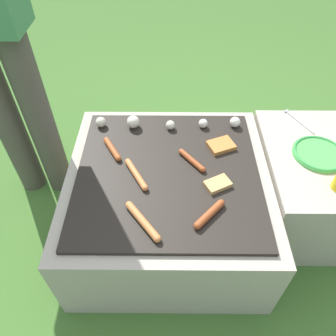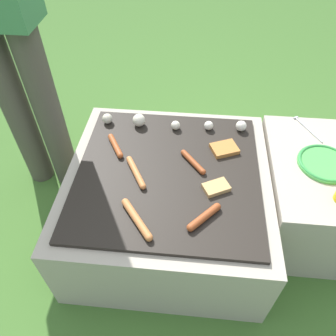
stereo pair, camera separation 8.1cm
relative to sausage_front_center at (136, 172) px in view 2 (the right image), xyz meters
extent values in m
plane|color=#3D6628|center=(0.13, 0.03, -0.42)|extent=(14.00, 14.00, 0.00)
cube|color=#A89E8C|center=(0.13, 0.03, -0.23)|extent=(0.85, 0.85, 0.39)
cube|color=black|center=(0.13, 0.03, -0.02)|extent=(0.75, 0.75, 0.02)
cube|color=#A89E8C|center=(0.78, 0.13, -0.22)|extent=(0.44, 0.63, 0.41)
cylinder|color=#4C473D|center=(-0.63, 0.32, 0.01)|extent=(0.13, 0.13, 0.87)
cylinder|color=#4C473D|center=(-0.47, 0.32, 0.01)|extent=(0.13, 0.13, 0.87)
cylinder|color=#C6753D|center=(0.00, 0.00, 0.00)|extent=(0.10, 0.16, 0.03)
sphere|color=#C6753D|center=(-0.04, 0.07, 0.00)|extent=(0.03, 0.03, 0.03)
sphere|color=#C6753D|center=(0.04, -0.07, 0.00)|extent=(0.03, 0.03, 0.03)
cylinder|color=#93421E|center=(0.23, 0.08, 0.00)|extent=(0.11, 0.12, 0.02)
sphere|color=#93421E|center=(0.19, 0.14, 0.00)|extent=(0.02, 0.02, 0.02)
sphere|color=#93421E|center=(0.27, 0.03, 0.00)|extent=(0.02, 0.02, 0.02)
cylinder|color=#C6753D|center=(0.04, -0.23, 0.00)|extent=(0.13, 0.16, 0.03)
sphere|color=#C6753D|center=(0.10, -0.30, 0.00)|extent=(0.03, 0.03, 0.03)
sphere|color=#C6753D|center=(-0.01, -0.16, 0.00)|extent=(0.03, 0.03, 0.03)
cylinder|color=#93421E|center=(0.28, -0.20, 0.00)|extent=(0.11, 0.12, 0.03)
sphere|color=#93421E|center=(0.33, -0.15, 0.00)|extent=(0.03, 0.03, 0.03)
sphere|color=#93421E|center=(0.24, -0.25, 0.00)|extent=(0.03, 0.03, 0.03)
cylinder|color=#A34C23|center=(-0.12, 0.15, 0.00)|extent=(0.09, 0.13, 0.03)
sphere|color=#A34C23|center=(-0.08, 0.09, 0.00)|extent=(0.03, 0.03, 0.03)
sphere|color=#A34C23|center=(-0.15, 0.21, 0.00)|extent=(0.03, 0.03, 0.03)
cube|color=#B27033|center=(0.36, 0.18, 0.00)|extent=(0.13, 0.12, 0.02)
cube|color=tan|center=(0.33, -0.05, 0.00)|extent=(0.12, 0.10, 0.02)
sphere|color=beige|center=(-0.19, 0.32, 0.01)|extent=(0.05, 0.05, 0.05)
sphere|color=beige|center=(-0.04, 0.32, 0.02)|extent=(0.06, 0.06, 0.06)
sphere|color=beige|center=(0.14, 0.30, 0.01)|extent=(0.04, 0.04, 0.04)
sphere|color=silver|center=(0.29, 0.32, 0.01)|extent=(0.04, 0.04, 0.04)
sphere|color=silver|center=(0.44, 0.32, 0.01)|extent=(0.05, 0.05, 0.05)
cylinder|color=#4CB24C|center=(0.78, 0.13, -0.01)|extent=(0.23, 0.23, 0.01)
torus|color=#338C3F|center=(0.78, 0.13, 0.00)|extent=(0.22, 0.22, 0.01)
cylinder|color=silver|center=(0.76, 0.36, -0.01)|extent=(0.10, 0.17, 0.01)
cube|color=silver|center=(0.72, 0.44, -0.01)|extent=(0.02, 0.02, 0.01)
camera|label=1|loc=(0.14, -0.89, 0.98)|focal=35.00mm
camera|label=2|loc=(0.22, -0.89, 0.98)|focal=35.00mm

